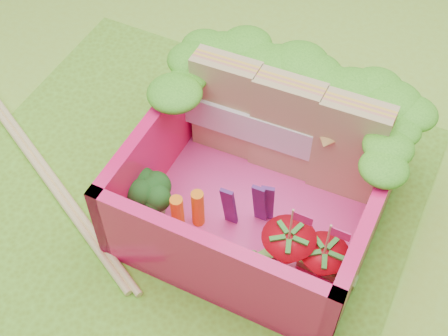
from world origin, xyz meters
TOP-DOWN VIEW (x-y plane):
  - ground at (0.00, 0.00)m, footprint 14.00×14.00m
  - placemat at (0.00, 0.00)m, footprint 2.60×2.60m
  - bento_floor at (0.45, 0.22)m, footprint 1.30×1.30m
  - bento_box at (0.45, 0.22)m, footprint 1.30×1.30m
  - lettuce_ruffle at (0.45, 0.70)m, footprint 1.43×0.77m
  - sandwich_stack at (0.45, 0.55)m, footprint 1.20×0.22m
  - broccoli at (-0.06, -0.08)m, footprint 0.33×0.33m
  - carrot_sticks at (0.16, -0.09)m, footprint 0.14×0.17m
  - purple_wedges at (0.46, 0.07)m, footprint 0.24×0.14m
  - strawberry_left at (0.73, -0.08)m, footprint 0.28×0.28m
  - strawberry_right at (0.92, -0.07)m, footprint 0.25×0.25m
  - snap_peas at (0.78, -0.08)m, footprint 0.61×0.31m
  - chopsticks at (-0.91, -0.06)m, footprint 2.08×1.08m

SIDE VIEW (x-z plane):
  - ground at x=0.00m, z-range 0.00..0.00m
  - placemat at x=0.00m, z-range 0.00..0.03m
  - chopsticks at x=-0.91m, z-range 0.03..0.07m
  - bento_floor at x=0.45m, z-range 0.03..0.08m
  - snap_peas at x=0.78m, z-range 0.08..0.13m
  - strawberry_right at x=0.92m, z-range -0.03..0.46m
  - carrot_sticks at x=0.16m, z-range 0.07..0.36m
  - strawberry_left at x=0.73m, z-range -0.03..0.48m
  - broccoli at x=-0.06m, z-range 0.13..0.38m
  - purple_wedges at x=0.46m, z-range 0.08..0.46m
  - bento_box at x=0.45m, z-range 0.03..0.58m
  - sandwich_stack at x=0.45m, z-range 0.07..0.74m
  - lettuce_ruffle at x=0.45m, z-range 0.58..0.69m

